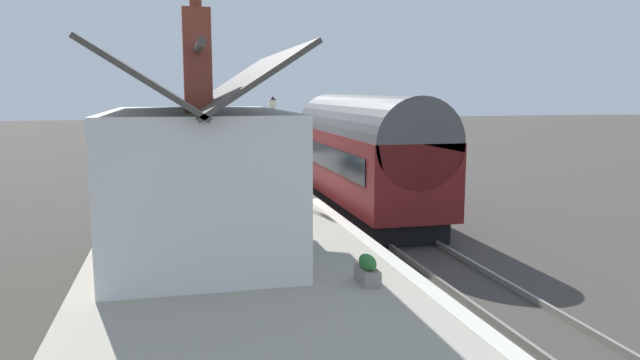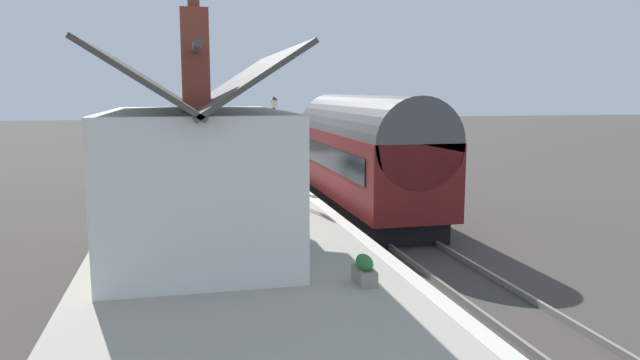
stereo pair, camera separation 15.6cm
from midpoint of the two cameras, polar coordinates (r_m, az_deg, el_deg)
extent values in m
plane|color=#423D38|center=(20.18, 2.72, -4.21)|extent=(160.00, 160.00, 0.00)
cube|color=#A39B8C|center=(19.35, -9.67, -3.65)|extent=(32.00, 6.64, 0.81)
cube|color=beige|center=(19.72, -0.56, -2.07)|extent=(32.00, 0.36, 0.02)
cube|color=gray|center=(20.67, 7.04, -3.77)|extent=(52.00, 0.08, 0.14)
cube|color=gray|center=(20.22, 3.21, -3.99)|extent=(52.00, 0.08, 0.14)
cube|color=black|center=(21.63, 4.01, -2.42)|extent=(9.35, 2.29, 0.70)
cube|color=maroon|center=(21.40, 4.05, 1.53)|extent=(10.16, 2.70, 2.30)
cylinder|color=#515154|center=(21.29, 4.08, 4.60)|extent=(10.16, 2.65, 2.65)
cube|color=black|center=(20.99, 0.50, 2.21)|extent=(8.63, 0.03, 0.80)
cylinder|color=black|center=(24.50, 1.85, -1.11)|extent=(0.70, 2.16, 0.70)
cylinder|color=black|center=(18.81, 6.83, -4.11)|extent=(0.70, 2.16, 0.70)
cube|color=black|center=(26.24, 0.67, 3.71)|extent=(0.04, 2.16, 0.90)
cylinder|color=#F2EDCC|center=(26.35, 0.66, 1.60)|extent=(0.06, 0.24, 0.24)
cube|color=red|center=(26.45, 0.64, 0.63)|extent=(0.16, 2.56, 0.24)
cube|color=white|center=(14.09, -11.86, 0.04)|extent=(6.79, 3.88, 3.19)
cube|color=#47423D|center=(14.01, -8.12, 9.20)|extent=(7.29, 2.20, 1.47)
cube|color=#47423D|center=(13.95, -16.17, 8.95)|extent=(7.29, 2.20, 1.47)
cylinder|color=#47423D|center=(13.97, -12.22, 11.67)|extent=(7.29, 0.16, 0.16)
cube|color=brown|center=(12.61, -12.02, 11.08)|extent=(0.56, 0.56, 2.09)
cube|color=teal|center=(13.29, -3.15, -2.68)|extent=(0.90, 0.06, 2.10)
cube|color=teal|center=(11.82, -1.93, -0.86)|extent=(0.80, 0.05, 1.10)
cube|color=teal|center=(14.54, -4.18, 0.88)|extent=(0.80, 0.05, 1.10)
cube|color=#26727F|center=(22.67, -8.35, 0.35)|extent=(1.41, 0.44, 0.06)
cube|color=#26727F|center=(22.66, -7.91, 0.95)|extent=(1.40, 0.15, 0.40)
cube|color=black|center=(22.16, -8.15, -0.43)|extent=(0.07, 0.36, 0.44)
cube|color=black|center=(23.26, -8.51, -0.02)|extent=(0.07, 0.36, 0.44)
cube|color=#26727F|center=(26.00, -8.75, 1.38)|extent=(1.41, 0.44, 0.06)
cube|color=#26727F|center=(25.99, -8.36, 1.90)|extent=(1.40, 0.15, 0.40)
cube|color=black|center=(25.48, -8.58, 0.72)|extent=(0.07, 0.36, 0.44)
cube|color=black|center=(26.58, -8.88, 1.03)|extent=(0.07, 0.36, 0.44)
cube|color=#26727F|center=(28.48, -9.49, 1.97)|extent=(1.41, 0.43, 0.06)
cube|color=#26727F|center=(28.47, -9.14, 2.45)|extent=(1.40, 0.13, 0.40)
cube|color=black|center=(27.95, -9.38, 1.38)|extent=(0.07, 0.36, 0.44)
cube|color=black|center=(29.06, -9.58, 1.64)|extent=(0.07, 0.36, 0.44)
cube|color=#26727F|center=(20.65, -7.86, -0.43)|extent=(1.42, 0.47, 0.06)
cube|color=#26727F|center=(20.62, -7.37, 0.22)|extent=(1.40, 0.17, 0.40)
cube|color=black|center=(20.13, -7.76, -1.32)|extent=(0.08, 0.36, 0.44)
cube|color=black|center=(21.24, -7.92, -0.81)|extent=(0.08, 0.36, 0.44)
cube|color=gray|center=(11.51, 4.17, -9.10)|extent=(0.72, 0.32, 0.29)
ellipsoid|color=#2D7233|center=(11.43, 4.18, -7.85)|extent=(0.65, 0.29, 0.29)
cylinder|color=teal|center=(23.86, -14.39, 0.00)|extent=(0.48, 0.48, 0.42)
ellipsoid|color=#3D8438|center=(23.80, -14.43, 1.01)|extent=(0.61, 0.61, 0.58)
cone|color=#9E5138|center=(27.67, -15.34, 1.02)|extent=(0.37, 0.37, 0.35)
cylinder|color=#9E5138|center=(27.69, -15.33, 0.73)|extent=(0.21, 0.21, 0.06)
ellipsoid|color=olive|center=(27.63, -15.37, 1.70)|extent=(0.45, 0.45, 0.50)
cone|color=#E9513A|center=(27.61, -15.38, 2.03)|extent=(0.09, 0.09, 0.18)
cylinder|color=black|center=(23.65, -4.73, 3.31)|extent=(0.10, 0.10, 3.00)
cylinder|color=black|center=(23.57, -4.77, 6.59)|extent=(0.05, 0.50, 0.05)
cube|color=beige|center=(23.56, -4.78, 7.30)|extent=(0.24, 0.24, 0.32)
cone|color=black|center=(23.56, -4.78, 7.83)|extent=(0.32, 0.32, 0.14)
cylinder|color=black|center=(18.26, -1.55, -1.20)|extent=(0.06, 0.06, 1.10)
cylinder|color=black|center=(18.84, -1.93, -0.90)|extent=(0.06, 0.06, 1.10)
cube|color=maroon|center=(18.44, -1.76, 1.31)|extent=(0.90, 0.06, 0.44)
cube|color=black|center=(18.44, -1.76, 1.31)|extent=(0.96, 0.03, 0.50)
camera|label=1|loc=(0.08, -90.25, -0.04)|focal=33.44mm
camera|label=2|loc=(0.08, 89.75, 0.04)|focal=33.44mm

